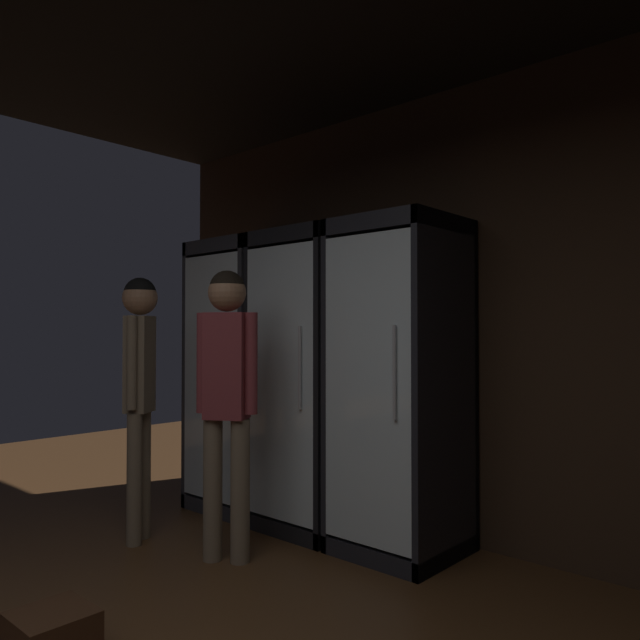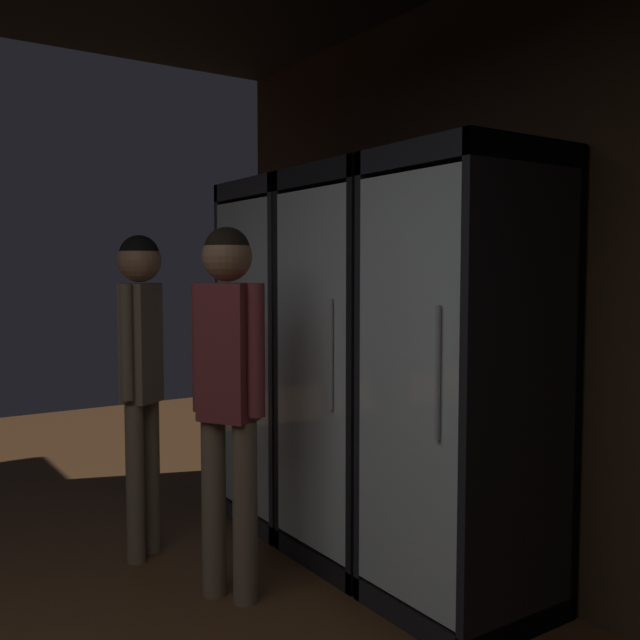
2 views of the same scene
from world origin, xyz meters
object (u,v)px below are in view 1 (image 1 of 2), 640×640
Objects in this scene: cooler_left at (318,382)px; shopper_far at (140,369)px; shopper_near at (227,380)px; wine_crate_floor at (52,635)px; cooler_center at (405,389)px; cooler_far_left at (250,377)px.

cooler_left is 1.20× the size of shopper_far.
shopper_near is 1.48m from wine_crate_floor.
cooler_center is (0.69, 0.00, 0.00)m from cooler_left.
shopper_far is (-0.66, -0.15, 0.04)m from shopper_near.
cooler_left is 1.00× the size of cooler_center.
cooler_left reaches higher than shopper_far.
cooler_far_left is at bearing -179.92° from cooler_center.
shopper_near is (0.74, -0.82, 0.06)m from cooler_far_left.
shopper_far reaches higher than wine_crate_floor.
shopper_near is 5.67× the size of wine_crate_floor.
cooler_far_left is at bearing 94.92° from shopper_far.
cooler_far_left is at bearing 118.11° from wine_crate_floor.
cooler_center is 1.19× the size of shopper_near.
shopper_near is (-0.64, -0.83, 0.06)m from cooler_center.
cooler_center is (1.38, 0.00, -0.00)m from cooler_far_left.
shopper_near is at bearing 13.15° from shopper_far.
cooler_far_left is 1.19× the size of shopper_near.
cooler_far_left is 2.36m from wine_crate_floor.
shopper_far is (-0.61, -0.98, 0.11)m from cooler_left.
wine_crate_floor is at bearing -79.91° from cooler_left.
wine_crate_floor is at bearing -75.10° from shopper_near.
cooler_left is (0.69, 0.00, -0.00)m from cooler_far_left.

